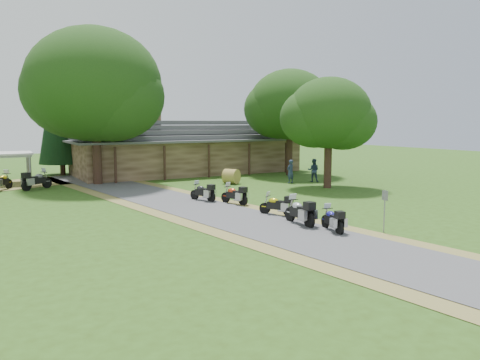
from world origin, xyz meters
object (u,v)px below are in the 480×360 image
lodge (188,146)px  motorcycle_carport_a (2,181)px  motorcycle_row_c (277,204)px  motorcycle_carport_b (37,179)px  motorcycle_row_d (234,194)px  motorcycle_row_e (203,191)px  motorcycle_row_b (299,210)px  hay_bale (231,176)px  motorcycle_row_a (332,218)px

lodge → motorcycle_carport_a: 16.47m
motorcycle_row_c → motorcycle_carport_b: motorcycle_carport_b is taller
motorcycle_row_d → motorcycle_row_e: (-1.11, 1.89, -0.01)m
motorcycle_row_b → motorcycle_row_e: size_ratio=1.12×
lodge → hay_bale: (-0.39, -9.12, -1.88)m
motorcycle_row_e → hay_bale: (5.26, 6.01, -0.03)m
motorcycle_row_c → motorcycle_carport_b: (-9.40, 15.96, 0.14)m
lodge → motorcycle_row_a: 25.47m
motorcycle_row_e → motorcycle_row_d: bearing=-170.6°
motorcycle_row_e → motorcycle_row_b: bearing=166.5°
motorcycle_row_e → motorcycle_carport_a: bearing=21.9°
motorcycle_row_a → motorcycle_row_c: (-0.09, 4.12, 0.01)m
motorcycle_row_d → hay_bale: 8.93m
lodge → motorcycle_row_d: (-4.55, -17.02, -1.85)m
lodge → motorcycle_row_a: bearing=-99.5°
motorcycle_carport_b → motorcycle_carport_a: bearing=128.6°
motorcycle_row_c → hay_bale: bearing=-48.3°
motorcycle_carport_b → hay_bale: 13.92m
motorcycle_row_e → hay_bale: bearing=-62.1°
motorcycle_row_a → motorcycle_row_e: 10.03m
motorcycle_row_a → motorcycle_carport_b: (-9.49, 20.07, 0.15)m
motorcycle_row_d → motorcycle_row_e: motorcycle_row_d is taller
motorcycle_row_b → motorcycle_carport_b: size_ratio=0.92×
lodge → motorcycle_row_a: (-4.19, -25.05, -1.88)m
motorcycle_row_e → motorcycle_row_a: bearing=167.5°
lodge → motorcycle_row_e: (-5.66, -15.13, -1.85)m
motorcycle_row_b → hay_bale: size_ratio=1.72×
motorcycle_row_b → motorcycle_carport_a: (-11.23, 19.09, 0.01)m
motorcycle_carport_a → motorcycle_carport_b: size_ratio=0.94×
motorcycle_row_e → motorcycle_carport_b: motorcycle_carport_b is taller
lodge → motorcycle_row_a: size_ratio=12.89×
hay_bale → motorcycle_row_e: bearing=-131.2°
hay_bale → motorcycle_row_b: bearing=-106.6°
motorcycle_row_e → hay_bale: 7.99m
motorcycle_carport_a → hay_bale: (15.44, -4.95, -0.11)m
motorcycle_row_e → motorcycle_carport_a: size_ratio=0.88×
lodge → motorcycle_row_c: bearing=-101.5°
motorcycle_row_e → motorcycle_row_c: bearing=172.5°
lodge → motorcycle_row_a: lodge is taller
lodge → motorcycle_row_b: size_ratio=10.97×
motorcycle_row_e → lodge: bearing=-41.4°
lodge → motorcycle_row_d: lodge is taller
motorcycle_row_a → motorcycle_row_e: bearing=21.9°
motorcycle_row_c → hay_bale: size_ratio=1.49×
motorcycle_row_a → motorcycle_row_c: 4.12m
motorcycle_row_d → motorcycle_carport_a: size_ratio=0.89×
motorcycle_row_b → motorcycle_row_c: (0.32, 2.33, -0.09)m
motorcycle_carport_a → motorcycle_carport_b: bearing=-74.0°
motorcycle_carport_a → motorcycle_row_b: bearing=-113.0°
lodge → motorcycle_row_b: 23.78m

